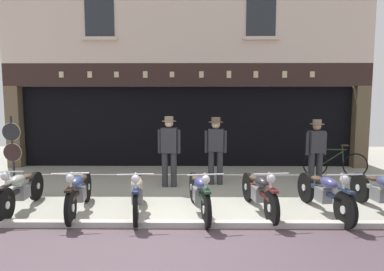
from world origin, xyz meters
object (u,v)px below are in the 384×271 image
Objects in this scene: motorcycle_right at (324,192)px; shopkeeper_center at (216,147)px; salesman_right at (316,148)px; motorcycle_far_right at (381,191)px; leaning_bicycle at (335,163)px; tyre_sign_pole at (12,143)px; motorcycle_center_left at (137,192)px; motorcycle_left at (79,191)px; salesman_left at (169,148)px; motorcycle_center_right at (259,191)px; motorcycle_far_left at (21,189)px; advert_board_near at (232,109)px; advert_board_far at (266,112)px; motorcycle_center at (199,192)px.

motorcycle_right is 1.19× the size of shopkeeper_center.
salesman_right reaches higher than motorcycle_right.
motorcycle_far_right is 1.09× the size of leaning_bicycle.
motorcycle_center_left is at bearing -36.69° from tyre_sign_pole.
shopkeeper_center reaches higher than motorcycle_left.
motorcycle_center_right is at bearing 138.77° from salesman_left.
salesman_left is (-3.05, 1.94, 0.56)m from motorcycle_right.
leaning_bicycle reaches higher than motorcycle_far_left.
motorcycle_left is 5.92m from advert_board_near.
advert_board_far is at bearing -79.07° from motorcycle_far_right.
salesman_right is (-0.41, 2.19, 0.50)m from motorcycle_far_right.
motorcycle_center_right is 1.16× the size of shopkeeper_center.
motorcycle_center_left is 4.58m from motorcycle_far_right.
motorcycle_center_left is 0.93× the size of motorcycle_center.
motorcycle_right is at bearing -21.59° from tyre_sign_pole.
shopkeeper_center is (0.44, 2.19, 0.55)m from motorcycle_center.
leaning_bicycle is (5.05, 3.14, -0.04)m from motorcycle_center_left.
motorcycle_far_left is 0.96× the size of motorcycle_center_right.
shopkeeper_center reaches higher than motorcycle_far_right.
salesman_right is (0.67, 2.25, 0.50)m from motorcycle_right.
tyre_sign_pole is (-4.47, 1.03, -0.01)m from salesman_left.
advert_board_near is at bearing -97.15° from motorcycle_center_right.
motorcycle_far_left is 1.12× the size of shopkeeper_center.
shopkeeper_center is 5.68m from tyre_sign_pole.
salesman_right is 2.66m from advert_board_far.
leaning_bicycle is (2.76, 3.02, -0.04)m from motorcycle_center_right.
salesman_left reaches higher than salesman_right.
motorcycle_right is 3.66m from salesman_left.
motorcycle_left is 1.12× the size of leaning_bicycle.
advert_board_near reaches higher than motorcycle_far_left.
motorcycle_far_left is 4.42m from shopkeeper_center.
motorcycle_far_left is 7.36m from advert_board_far.
shopkeeper_center is at bearing -110.42° from motorcycle_center.
motorcycle_center_left is 1.15× the size of salesman_right.
advert_board_far reaches higher than motorcycle_far_right.
salesman_left is at bearing -28.09° from motorcycle_far_right.
motorcycle_center_left is at bearing 171.21° from motorcycle_far_left.
motorcycle_center_right is 1.17× the size of tyre_sign_pole.
salesman_left is at bearing -110.51° from motorcycle_center_left.
motorcycle_right is 1.06× the size of motorcycle_far_right.
shopkeeper_center is 1.00× the size of tyre_sign_pole.
motorcycle_center is (1.16, 0.03, 0.00)m from motorcycle_center_left.
advert_board_far is (-0.10, 4.66, 1.34)m from motorcycle_right.
salesman_right is (1.87, 2.16, 0.51)m from motorcycle_center_right.
motorcycle_center_right is at bearing -89.84° from advert_board_near.
shopkeeper_center is 1.59× the size of advert_board_near.
motorcycle_center is at bearing -3.30° from motorcycle_center_right.
motorcycle_far_left is 1.17m from motorcycle_left.
shopkeeper_center reaches higher than salesman_right.
advert_board_far is at bearing -141.89° from motorcycle_left.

